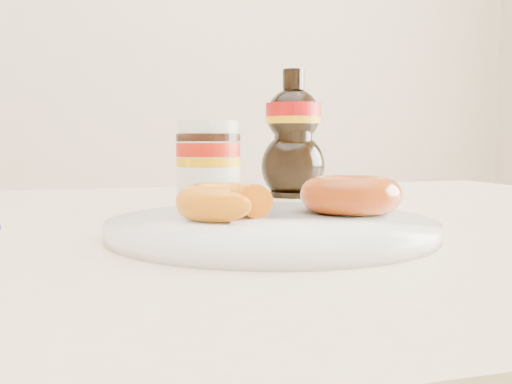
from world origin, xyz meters
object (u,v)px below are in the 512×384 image
object	(u,v)px
plate	(272,226)
syrup_bottle	(293,134)
nutella_jar	(208,163)
donut_bitten	(225,202)
dining_table	(179,293)
donut_whole	(351,194)

from	to	relation	value
plate	syrup_bottle	bearing A→B (deg)	67.00
plate	syrup_bottle	world-z (taller)	syrup_bottle
nutella_jar	syrup_bottle	bearing A→B (deg)	42.38
donut_bitten	syrup_bottle	size ratio (longest dim) A/B	0.46
dining_table	nutella_jar	bearing A→B (deg)	51.77
dining_table	donut_whole	xyz separation A→B (m)	(0.16, -0.11, 0.12)
donut_whole	syrup_bottle	size ratio (longest dim) A/B	0.51
donut_bitten	donut_whole	size ratio (longest dim) A/B	0.89
donut_whole	syrup_bottle	xyz separation A→B (m)	(0.05, 0.31, 0.06)
nutella_jar	donut_bitten	bearing A→B (deg)	-96.89
nutella_jar	dining_table	bearing A→B (deg)	-128.23
nutella_jar	syrup_bottle	size ratio (longest dim) A/B	0.56
donut_bitten	donut_whole	world-z (taller)	donut_whole
dining_table	syrup_bottle	distance (m)	0.35
plate	nutella_jar	size ratio (longest dim) A/B	2.70
donut_bitten	syrup_bottle	distance (m)	0.38
donut_whole	nutella_jar	bearing A→B (deg)	123.51
donut_whole	syrup_bottle	world-z (taller)	syrup_bottle
plate	syrup_bottle	xyz separation A→B (m)	(0.14, 0.34, 0.09)
nutella_jar	syrup_bottle	xyz separation A→B (m)	(0.16, 0.15, 0.04)
dining_table	plate	distance (m)	0.17
donut_bitten	nutella_jar	xyz separation A→B (m)	(0.02, 0.18, 0.03)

